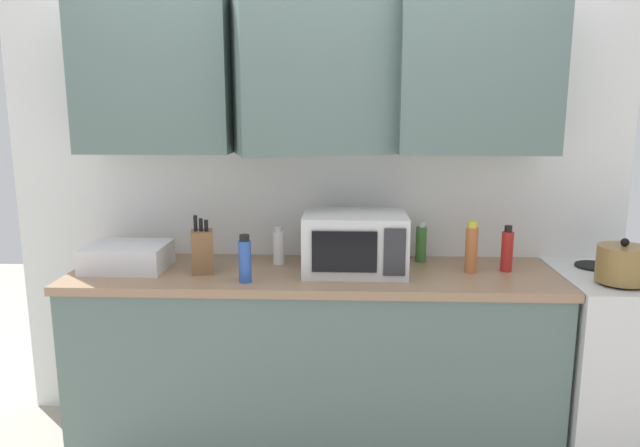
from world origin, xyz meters
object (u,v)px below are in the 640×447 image
object	(u,v)px
bottle_white_jar	(279,246)
bottle_spice_jar	(471,248)
dish_rack	(127,257)
microwave	(355,243)
bottle_blue_cleaner	(245,260)
bottle_red_sauce	(507,250)
stove_range	(634,366)
knife_block	(202,251)
bottle_green_oil	(421,243)
kettle	(623,264)

from	to	relation	value
bottle_white_jar	bottle_spice_jar	xyz separation A→B (m)	(0.92, -0.11, 0.03)
dish_rack	microwave	bearing A→B (deg)	-0.08
bottle_blue_cleaner	bottle_red_sauce	distance (m)	1.23
stove_range	knife_block	bearing A→B (deg)	-179.26
stove_range	bottle_red_sauce	xyz separation A→B (m)	(-0.62, 0.05, 0.55)
bottle_spice_jar	bottle_red_sauce	distance (m)	0.18
dish_rack	bottle_spice_jar	bearing A→B (deg)	0.10
dish_rack	stove_range	bearing A→B (deg)	-0.47
dish_rack	bottle_green_oil	xyz separation A→B (m)	(1.43, 0.19, 0.03)
bottle_blue_cleaner	bottle_green_oil	world-z (taller)	bottle_blue_cleaner
microwave	knife_block	world-z (taller)	microwave
dish_rack	knife_block	world-z (taller)	knife_block
dish_rack	bottle_white_jar	xyz separation A→B (m)	(0.72, 0.12, 0.03)
stove_range	bottle_blue_cleaner	size ratio (longest dim) A/B	4.22
microwave	knife_block	distance (m)	0.72
bottle_green_oil	stove_range	bearing A→B (deg)	-12.04
kettle	microwave	distance (m)	1.18
bottle_spice_jar	bottle_green_oil	world-z (taller)	bottle_spice_jar
bottle_blue_cleaner	bottle_green_oil	size ratio (longest dim) A/B	1.05
microwave	kettle	bearing A→B (deg)	-7.71
bottle_blue_cleaner	bottle_spice_jar	bearing A→B (deg)	10.89
bottle_blue_cleaner	kettle	bearing A→B (deg)	1.26
bottle_blue_cleaner	microwave	bearing A→B (deg)	21.77
bottle_blue_cleaner	bottle_green_oil	distance (m)	0.91
stove_range	microwave	bearing A→B (deg)	179.21
bottle_red_sauce	dish_rack	bearing A→B (deg)	-178.99
stove_range	kettle	xyz separation A→B (m)	(-0.17, -0.14, 0.54)
bottle_spice_jar	bottle_green_oil	xyz separation A→B (m)	(-0.21, 0.19, -0.02)
kettle	dish_rack	world-z (taller)	kettle
microwave	bottle_red_sauce	size ratio (longest dim) A/B	2.18
bottle_green_oil	kettle	bearing A→B (deg)	-23.01
kettle	knife_block	bearing A→B (deg)	176.55
knife_block	bottle_white_jar	world-z (taller)	knife_block
stove_range	bottle_blue_cleaner	world-z (taller)	bottle_blue_cleaner
knife_block	bottle_blue_cleaner	world-z (taller)	knife_block
stove_range	bottle_white_jar	size ratio (longest dim) A/B	4.80
knife_block	bottle_red_sauce	world-z (taller)	knife_block
bottle_blue_cleaner	bottle_white_jar	bearing A→B (deg)	69.80
kettle	bottle_spice_jar	world-z (taller)	bottle_spice_jar
knife_block	bottle_red_sauce	size ratio (longest dim) A/B	1.24
dish_rack	bottle_green_oil	size ratio (longest dim) A/B	1.85
microwave	knife_block	bearing A→B (deg)	-176.40
microwave	bottle_green_oil	size ratio (longest dim) A/B	2.34
kettle	bottle_blue_cleaner	world-z (taller)	bottle_blue_cleaner
dish_rack	bottle_white_jar	bearing A→B (deg)	9.22
dish_rack	bottle_red_sauce	distance (m)	1.81
kettle	dish_rack	xyz separation A→B (m)	(-2.26, 0.16, -0.03)
knife_block	bottle_white_jar	bearing A→B (deg)	25.52
stove_range	dish_rack	xyz separation A→B (m)	(-2.43, 0.02, 0.51)
bottle_white_jar	bottle_spice_jar	world-z (taller)	bottle_spice_jar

